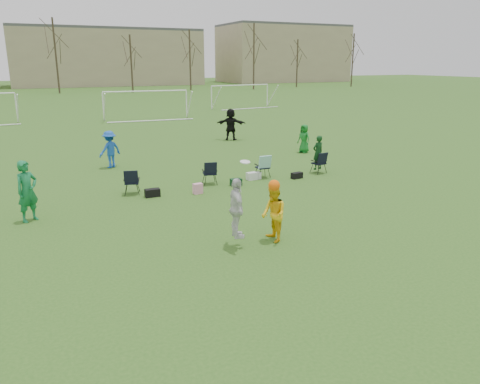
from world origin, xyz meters
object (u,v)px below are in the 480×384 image
goal_right (240,90)px  fielder_green_near (27,191)px  fielder_black (231,124)px  fielder_blue (110,149)px  goal_mid (146,97)px  fielder_green_far (304,139)px  center_contest (257,211)px

goal_right → fielder_green_near: bearing=-133.2°
fielder_black → fielder_green_near: bearing=77.6°
fielder_blue → goal_right: goal_right is taller
fielder_blue → goal_right: bearing=-153.0°
fielder_green_near → goal_mid: 27.57m
fielder_green_near → goal_right: size_ratio=0.27×
fielder_green_near → goal_mid: size_ratio=0.27×
fielder_black → fielder_green_far: bearing=142.4°
center_contest → goal_mid: bearing=81.4°
fielder_blue → fielder_black: (8.54, 5.01, 0.13)m
center_contest → goal_right: (16.62, 36.37, 0.96)m
center_contest → goal_right: 40.00m
fielder_green_near → fielder_green_far: fielder_green_near is taller
fielder_black → center_contest: center_contest is taller
goal_mid → fielder_green_far: bearing=-74.5°
fielder_green_near → goal_mid: bearing=34.9°
fielder_blue → center_contest: center_contest is taller
fielder_blue → fielder_black: fielder_black is taller
fielder_green_near → fielder_blue: (3.76, 6.83, -0.10)m
fielder_green_far → goal_mid: goal_mid is taller
fielder_green_near → fielder_green_far: (14.22, 6.16, -0.20)m
fielder_green_far → goal_mid: (-3.94, 19.40, 1.14)m
fielder_green_far → fielder_black: size_ratio=0.78×
fielder_green_far → center_contest: size_ratio=0.65×
center_contest → fielder_black: bearing=68.2°
center_contest → fielder_blue: bearing=99.3°
fielder_black → center_contest: bearing=102.0°
fielder_green_far → fielder_green_near: bearing=-85.5°
fielder_blue → goal_right: 30.91m
fielder_green_near → fielder_blue: 7.80m
fielder_green_near → fielder_blue: bearing=27.9°
fielder_blue → fielder_black: 9.90m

